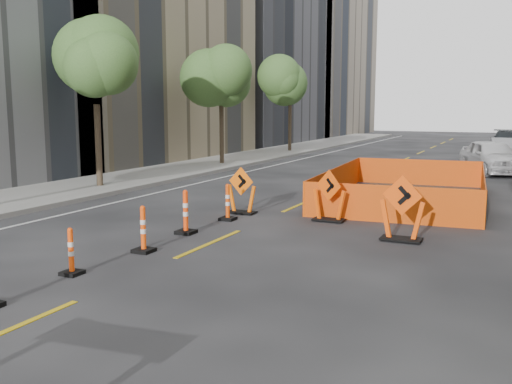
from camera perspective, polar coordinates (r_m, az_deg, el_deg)
The scene contains 18 objects.
ground_plane at distance 10.44m, azimuth -15.74°, elevation -9.69°, with size 140.00×140.00×0.00m, color black.
sidewalk_left at distance 25.11m, azimuth -13.41°, elevation 1.13°, with size 4.00×90.00×0.15m, color gray.
bld_left_d at distance 52.40m, azimuth -1.66°, elevation 12.68°, with size 12.00×16.00×14.00m, color #4C4C51.
bld_left_e at distance 67.65m, azimuth 4.82°, elevation 14.26°, with size 12.00×20.00×20.00m, color gray.
tree_l_b at distance 23.03m, azimuth -15.77°, elevation 11.50°, with size 2.80×2.80×5.95m.
tree_l_c at distance 31.29m, azimuth -3.50°, elevation 10.93°, with size 2.80×2.80×5.95m.
tree_l_d at distance 40.35m, azimuth 3.44°, elevation 10.39°, with size 2.80×2.80×5.95m.
channelizer_3 at distance 11.53m, azimuth -18.01°, elevation -5.66°, with size 0.37×0.37×0.93m, color #FB460A, non-canonical shape.
channelizer_4 at distance 12.87m, azimuth -11.22°, elevation -3.65°, with size 0.42×0.42×1.05m, color #FF480A, non-canonical shape.
channelizer_5 at distance 14.56m, azimuth -7.05°, elevation -1.98°, with size 0.45×0.45×1.13m, color #FC3F0A, non-canonical shape.
channelizer_6 at distance 16.20m, azimuth -2.85°, elevation -1.01°, with size 0.41×0.41×1.05m, color #E64509, non-canonical shape.
chevron_sign_left at distance 17.18m, azimuth -1.45°, elevation 0.16°, with size 0.94×0.57×1.41m, color #FF650A, non-canonical shape.
chevron_sign_center at distance 16.13m, azimuth 7.33°, elevation -0.36°, with size 0.98×0.59×1.47m, color #FF510A, non-canonical shape.
chevron_sign_right at distance 14.07m, azimuth 14.42°, elevation -1.59°, with size 1.07×0.64×1.60m, color #FF4D0A, non-canonical shape.
safety_fence at distance 20.37m, azimuth 14.82°, elevation 0.68°, with size 4.94×8.40×1.05m, color #FA450D, non-canonical shape.
parked_car_near at distance 29.86m, azimuth 22.49°, elevation 3.30°, with size 1.94×4.82×1.64m, color silver.
parked_car_mid at distance 36.86m, azimuth 23.56°, elevation 3.89°, with size 1.44×4.12×1.36m, color gray.
parked_car_far at distance 42.33m, azimuth 23.92°, elevation 4.57°, with size 2.30×5.67×1.64m, color black.
Camera 1 is at (6.59, -7.44, 3.21)m, focal length 40.00 mm.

